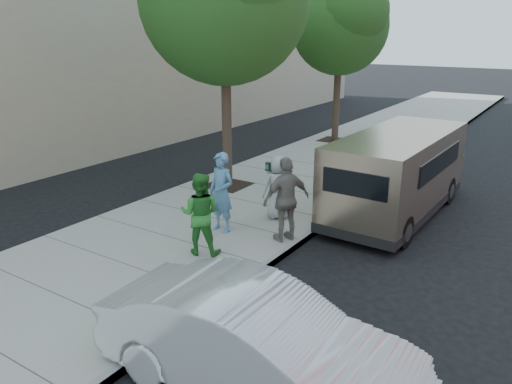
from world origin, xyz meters
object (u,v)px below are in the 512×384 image
(van, at_px, (399,172))
(person_green_shirt, at_px, (200,214))
(sedan, at_px, (256,343))
(tree_far, at_px, (342,22))
(person_officer, at_px, (221,193))
(person_gray_shirt, at_px, (279,187))
(parking_meter, at_px, (271,178))
(person_striped_polo, at_px, (286,200))

(van, bearing_deg, person_green_shirt, -115.81)
(van, bearing_deg, sedan, -83.64)
(tree_far, bearing_deg, person_green_shirt, -78.88)
(sedan, relative_size, person_green_shirt, 2.55)
(person_officer, bearing_deg, person_gray_shirt, 70.45)
(sedan, relative_size, person_gray_shirt, 2.78)
(person_officer, xyz_separation_m, person_green_shirt, (0.37, -1.21, -0.06))
(sedan, bearing_deg, parking_meter, 27.02)
(parking_meter, xyz_separation_m, person_striped_polo, (1.07, -1.10, -0.05))
(person_gray_shirt, bearing_deg, sedan, 74.06)
(van, height_order, person_officer, van)
(parking_meter, height_order, person_green_shirt, person_green_shirt)
(sedan, xyz_separation_m, person_green_shirt, (-3.14, 2.73, 0.29))
(tree_far, bearing_deg, van, -54.95)
(van, bearing_deg, person_officer, -126.74)
(person_officer, xyz_separation_m, person_striped_polo, (1.51, 0.33, 0.02))
(van, distance_m, sedan, 7.62)
(tree_far, height_order, person_gray_shirt, tree_far)
(person_officer, height_order, person_striped_polo, person_striped_polo)
(person_gray_shirt, bearing_deg, tree_far, -117.90)
(person_gray_shirt, relative_size, person_striped_polo, 0.84)
(tree_far, relative_size, person_striped_polo, 3.44)
(person_green_shirt, xyz_separation_m, person_gray_shirt, (0.31, 2.61, -0.07))
(tree_far, xyz_separation_m, parking_meter, (2.38, -9.11, -3.74))
(sedan, bearing_deg, van, 1.88)
(person_officer, bearing_deg, tree_far, 106.62)
(tree_far, distance_m, person_gray_shirt, 10.29)
(tree_far, xyz_separation_m, person_green_shirt, (2.31, -11.75, -3.87))
(sedan, bearing_deg, person_gray_shirt, 25.19)
(tree_far, distance_m, person_striped_polo, 11.42)
(tree_far, bearing_deg, person_officer, -79.55)
(parking_meter, distance_m, sedan, 6.19)
(person_officer, bearing_deg, person_green_shirt, -67.00)
(person_officer, distance_m, person_striped_polo, 1.55)
(van, relative_size, person_striped_polo, 3.10)
(person_green_shirt, bearing_deg, sedan, 115.81)
(tree_far, relative_size, person_gray_shirt, 4.11)
(sedan, height_order, person_green_shirt, person_green_shirt)
(sedan, xyz_separation_m, person_striped_polo, (-2.00, 4.26, 0.37))
(tree_far, relative_size, parking_meter, 4.75)
(parking_meter, height_order, person_gray_shirt, person_gray_shirt)
(parking_meter, bearing_deg, tree_far, 108.98)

